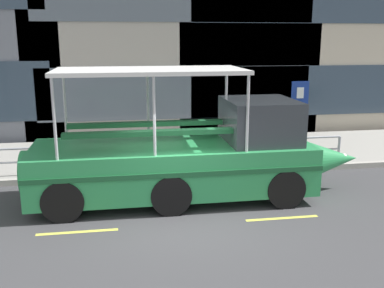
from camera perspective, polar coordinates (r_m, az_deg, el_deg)
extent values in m
plane|color=#3D3D3F|center=(11.04, -1.51, -9.14)|extent=(120.00, 120.00, 0.00)
cube|color=#99968E|center=(16.30, -4.23, -1.34)|extent=(32.00, 4.80, 0.18)
cube|color=#B2ADA3|center=(13.92, -3.28, -3.92)|extent=(32.00, 0.18, 0.18)
cube|color=#DBD64C|center=(10.50, -14.40, -10.81)|extent=(1.80, 0.12, 0.01)
cube|color=#DBD64C|center=(11.11, 11.42, -9.25)|extent=(1.80, 0.12, 0.01)
cube|color=#4C5660|center=(18.77, -1.81, 6.51)|extent=(11.44, 0.06, 2.17)
cube|color=#2D3D4C|center=(20.41, 15.01, 6.60)|extent=(10.73, 0.06, 2.16)
cylinder|color=#9EA0A8|center=(14.04, -2.03, 0.17)|extent=(11.01, 0.07, 0.07)
cylinder|color=#9EA0A8|center=(14.14, -2.01, -1.48)|extent=(11.01, 0.06, 0.06)
cylinder|color=#9EA0A8|center=(14.16, -16.91, -2.05)|extent=(0.09, 0.09, 0.84)
cylinder|color=#9EA0A8|center=(14.03, -9.47, -1.78)|extent=(0.09, 0.09, 0.84)
cylinder|color=#9EA0A8|center=(14.14, -2.01, -1.48)|extent=(0.09, 0.09, 0.84)
cylinder|color=#9EA0A8|center=(14.48, 5.21, -1.17)|extent=(0.09, 0.09, 0.84)
cylinder|color=#9EA0A8|center=(15.04, 12.00, -0.86)|extent=(0.09, 0.09, 0.84)
cylinder|color=#9EA0A8|center=(15.79, 18.21, -0.57)|extent=(0.09, 0.09, 0.84)
cylinder|color=#4C4F54|center=(15.50, 13.34, 2.87)|extent=(0.08, 0.08, 2.62)
cube|color=navy|center=(15.31, 13.61, 6.36)|extent=(0.60, 0.04, 0.76)
cube|color=white|center=(15.29, 13.64, 6.36)|extent=(0.24, 0.01, 0.36)
cube|color=#2D9351|center=(11.93, -2.49, -2.89)|extent=(7.29, 2.49, 1.23)
cone|color=#2D9351|center=(13.21, 17.13, -1.87)|extent=(1.64, 1.16, 1.16)
cylinder|color=#2D9351|center=(12.07, -19.97, -3.51)|extent=(0.36, 1.16, 1.16)
cube|color=#19512C|center=(10.68, -1.67, -3.98)|extent=(7.29, 0.04, 0.12)
sphere|color=white|center=(13.38, 18.72, -1.57)|extent=(0.22, 0.22, 0.22)
cube|color=#33383D|center=(12.16, 8.62, 2.99)|extent=(1.82, 2.09, 1.13)
cube|color=silver|center=(11.42, -5.38, 9.27)|extent=(4.74, 2.29, 0.10)
cylinder|color=#B2B2B7|center=(12.96, 4.37, 5.41)|extent=(0.07, 0.07, 1.87)
cylinder|color=#B2B2B7|center=(10.87, 7.10, 3.79)|extent=(0.07, 0.07, 1.87)
cylinder|color=#B2B2B7|center=(12.62, -5.65, 5.16)|extent=(0.07, 0.07, 1.87)
cylinder|color=#B2B2B7|center=(10.46, -4.83, 3.46)|extent=(0.07, 0.07, 1.87)
cylinder|color=#B2B2B7|center=(12.67, -15.88, 4.75)|extent=(0.07, 0.07, 1.87)
cylinder|color=#B2B2B7|center=(10.53, -17.14, 2.97)|extent=(0.07, 0.07, 1.87)
cube|color=#19512C|center=(12.21, -5.44, 2.58)|extent=(4.36, 0.28, 0.12)
cube|color=#19512C|center=(11.04, -4.99, 1.43)|extent=(4.36, 0.28, 0.12)
cylinder|color=black|center=(13.69, 8.38, -2.56)|extent=(1.00, 0.28, 1.00)
cylinder|color=black|center=(11.63, 11.80, -5.61)|extent=(1.00, 0.28, 1.00)
cylinder|color=black|center=(13.11, -3.88, -3.16)|extent=(1.00, 0.28, 1.00)
cylinder|color=black|center=(10.95, -2.69, -6.55)|extent=(1.00, 0.28, 1.00)
cylinder|color=black|center=(13.13, -15.05, -3.58)|extent=(1.00, 0.28, 1.00)
cylinder|color=black|center=(10.97, -16.15, -7.04)|extent=(1.00, 0.28, 1.00)
cylinder|color=#1E2338|center=(15.52, 6.82, -0.22)|extent=(0.11, 0.11, 0.83)
cylinder|color=#1E2338|center=(15.64, 7.22, -0.13)|extent=(0.11, 0.11, 0.83)
cube|color=#236B47|center=(15.43, 7.09, 2.40)|extent=(0.36, 0.32, 0.59)
cylinder|color=#236B47|center=(15.28, 6.58, 2.19)|extent=(0.07, 0.07, 0.53)
cylinder|color=#236B47|center=(15.59, 7.59, 2.39)|extent=(0.07, 0.07, 0.53)
sphere|color=tan|center=(15.35, 7.14, 3.99)|extent=(0.23, 0.23, 0.23)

